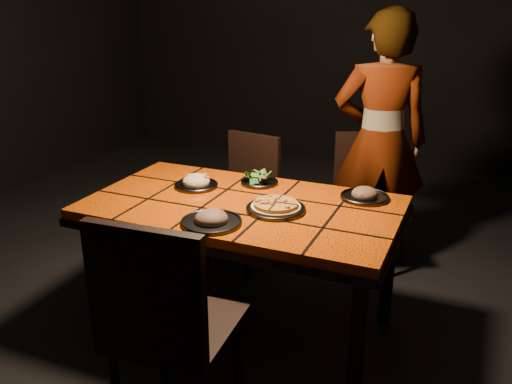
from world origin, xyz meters
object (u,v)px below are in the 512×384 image
at_px(dining_table, 242,217).
at_px(diner, 380,142).
at_px(chair_far_right, 365,191).
at_px(plate_pizza, 276,207).
at_px(plate_pasta, 196,183).
at_px(chair_near, 164,321).
at_px(chair_far_left, 246,191).

height_order(dining_table, diner, diner).
xyz_separation_m(chair_far_right, plate_pizza, (-0.22, -1.11, 0.25)).
xyz_separation_m(plate_pizza, plate_pasta, (-0.54, 0.16, 0.00)).
bearing_deg(plate_pizza, diner, 76.17).
bearing_deg(plate_pizza, chair_near, -98.50).
height_order(chair_near, plate_pasta, chair_near).
distance_m(dining_table, plate_pizza, 0.23).
bearing_deg(diner, chair_far_left, 4.63).
xyz_separation_m(dining_table, chair_near, (0.07, -0.88, -0.08)).
bearing_deg(plate_pasta, plate_pizza, -16.11).
bearing_deg(chair_far_left, diner, 32.35).
bearing_deg(plate_pasta, diner, 50.62).
height_order(dining_table, chair_far_left, chair_far_left).
relative_size(dining_table, diner, 0.95).
bearing_deg(chair_near, plate_pasta, -71.17).
height_order(chair_far_left, plate_pasta, chair_far_left).
height_order(chair_near, chair_far_right, chair_near).
bearing_deg(chair_far_right, plate_pizza, -124.49).
distance_m(chair_far_left, chair_far_right, 0.81).
bearing_deg(chair_near, plate_pizza, -102.02).
xyz_separation_m(chair_near, chair_far_left, (-0.41, 1.67, -0.08)).
relative_size(chair_near, diner, 0.60).
bearing_deg(dining_table, chair_near, -85.24).
bearing_deg(plate_pizza, plate_pasta, 163.89).
xyz_separation_m(dining_table, chair_far_left, (-0.33, 0.78, -0.16)).
bearing_deg(chair_far_right, diner, 15.13).
bearing_deg(diner, plate_pasta, 32.37).
bearing_deg(chair_near, diner, -105.13).
bearing_deg(plate_pizza, chair_far_right, 78.79).
bearing_deg(diner, chair_far_right, 20.16).
height_order(dining_table, chair_near, chair_near).
relative_size(chair_far_left, plate_pizza, 2.95).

